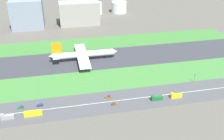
{
  "coord_description": "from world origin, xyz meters",
  "views": [
    {
      "loc": [
        -53.03,
        -224.24,
        106.91
      ],
      "look_at": [
        -12.69,
        -36.5,
        6.0
      ],
      "focal_mm": 41.56,
      "sensor_mm": 36.0,
      "label": 1
    }
  ],
  "objects": [
    {
      "name": "ground_plane",
      "position": [
        0.0,
        0.0,
        0.0
      ],
      "size": [
        800.0,
        800.0,
        0.0
      ],
      "primitive_type": "plane",
      "color": "#5B564C"
    },
    {
      "name": "runway",
      "position": [
        0.0,
        0.0,
        0.05
      ],
      "size": [
        280.0,
        46.0,
        0.1
      ],
      "primitive_type": "cube",
      "color": "#38383D",
      "rests_on": "ground_plane"
    },
    {
      "name": "grass_median_north",
      "position": [
        0.0,
        41.0,
        0.05
      ],
      "size": [
        280.0,
        36.0,
        0.1
      ],
      "primitive_type": "cube",
      "color": "#3D7A33",
      "rests_on": "ground_plane"
    },
    {
      "name": "grass_median_south",
      "position": [
        0.0,
        -41.0,
        0.05
      ],
      "size": [
        280.0,
        36.0,
        0.1
      ],
      "primitive_type": "cube",
      "color": "#427F38",
      "rests_on": "ground_plane"
    },
    {
      "name": "highway",
      "position": [
        0.0,
        -73.0,
        0.05
      ],
      "size": [
        280.0,
        28.0,
        0.1
      ],
      "primitive_type": "cube",
      "color": "#4C4C4F",
      "rests_on": "ground_plane"
    },
    {
      "name": "highway_centerline",
      "position": [
        0.0,
        -73.0,
        0.11
      ],
      "size": [
        266.0,
        0.5,
        0.01
      ],
      "primitive_type": "cube",
      "color": "silver",
      "rests_on": "highway"
    },
    {
      "name": "airliner",
      "position": [
        -33.41,
        0.0,
        6.23
      ],
      "size": [
        65.0,
        56.0,
        19.7
      ],
      "color": "white",
      "rests_on": "runway"
    },
    {
      "name": "truck_0",
      "position": [
        -91.37,
        -78.0,
        1.67
      ],
      "size": [
        8.4,
        2.5,
        4.0
      ],
      "rotation": [
        0.0,
        0.0,
        3.14
      ],
      "color": "#99999E",
      "rests_on": "highway"
    },
    {
      "name": "car_4",
      "position": [
        -22.23,
        -68.0,
        0.92
      ],
      "size": [
        4.4,
        1.8,
        2.0
      ],
      "color": "brown",
      "rests_on": "highway"
    },
    {
      "name": "truck_1",
      "position": [
        11.44,
        -78.0,
        1.67
      ],
      "size": [
        8.4,
        2.5,
        4.0
      ],
      "rotation": [
        0.0,
        0.0,
        3.14
      ],
      "color": "#19662D",
      "rests_on": "highway"
    },
    {
      "name": "car_2",
      "position": [
        -19.73,
        -78.0,
        0.92
      ],
      "size": [
        4.4,
        1.8,
        2.0
      ],
      "rotation": [
        0.0,
        0.0,
        3.14
      ],
      "color": "brown",
      "rests_on": "highway"
    },
    {
      "name": "car_0",
      "position": [
        -70.96,
        -68.0,
        0.92
      ],
      "size": [
        4.4,
        1.8,
        2.0
      ],
      "color": "navy",
      "rests_on": "highway"
    },
    {
      "name": "car_5",
      "position": [
        -83.93,
        -68.0,
        0.92
      ],
      "size": [
        4.4,
        1.8,
        2.0
      ],
      "color": "#19662D",
      "rests_on": "highway"
    },
    {
      "name": "bus_0",
      "position": [
        -75.03,
        -78.0,
        1.82
      ],
      "size": [
        11.6,
        2.5,
        3.5
      ],
      "rotation": [
        0.0,
        0.0,
        3.14
      ],
      "color": "yellow",
      "rests_on": "highway"
    },
    {
      "name": "truck_2",
      "position": [
        26.43,
        -78.0,
        1.67
      ],
      "size": [
        8.4,
        2.5,
        4.0
      ],
      "rotation": [
        0.0,
        0.0,
        3.14
      ],
      "color": "yellow",
      "rests_on": "highway"
    },
    {
      "name": "traffic_light",
      "position": [
        50.41,
        -60.01,
        4.29
      ],
      "size": [
        0.36,
        0.5,
        7.2
      ],
      "color": "#4C4C51",
      "rests_on": "highway"
    },
    {
      "name": "terminal_building",
      "position": [
        -90.0,
        114.0,
        18.08
      ],
      "size": [
        39.08,
        33.57,
        36.16
      ],
      "primitive_type": "cube",
      "color": "gray",
      "rests_on": "ground_plane"
    },
    {
      "name": "hangar_building",
      "position": [
        -24.48,
        114.0,
        14.78
      ],
      "size": [
        51.63,
        25.85,
        29.56
      ],
      "primitive_type": "cube",
      "color": "#9E998E",
      "rests_on": "ground_plane"
    },
    {
      "name": "fuel_tank_west",
      "position": [
        0.9,
        159.0,
        8.37
      ],
      "size": [
        25.91,
        25.91,
        16.73
      ],
      "primitive_type": "cylinder",
      "color": "silver",
      "rests_on": "ground_plane"
    },
    {
      "name": "fuel_tank_centre",
      "position": [
        40.23,
        159.0,
        8.31
      ],
      "size": [
        22.87,
        22.87,
        16.63
      ],
      "primitive_type": "cylinder",
      "color": "silver",
      "rests_on": "ground_plane"
    }
  ]
}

